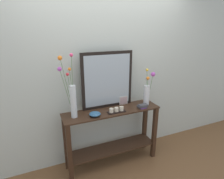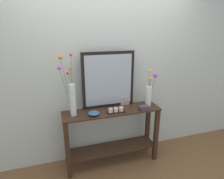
{
  "view_description": "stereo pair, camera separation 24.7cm",
  "coord_description": "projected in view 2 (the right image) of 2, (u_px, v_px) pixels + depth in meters",
  "views": [
    {
      "loc": [
        -0.93,
        -2.16,
        1.92
      ],
      "look_at": [
        0.0,
        0.0,
        1.14
      ],
      "focal_mm": 30.18,
      "sensor_mm": 36.0,
      "label": 1
    },
    {
      "loc": [
        -0.69,
        -2.24,
        1.92
      ],
      "look_at": [
        0.0,
        0.0,
        1.14
      ],
      "focal_mm": 30.18,
      "sensor_mm": 36.0,
      "label": 2
    }
  ],
  "objects": [
    {
      "name": "decorative_bowl",
      "position": [
        94.0,
        113.0,
        2.41
      ],
      "size": [
        0.15,
        0.15,
        0.05
      ],
      "color": "#2D5B84",
      "rests_on": "console_table"
    },
    {
      "name": "candle_tray",
      "position": [
        116.0,
        110.0,
        2.49
      ],
      "size": [
        0.24,
        0.09,
        0.07
      ],
      "color": "black",
      "rests_on": "console_table"
    },
    {
      "name": "vase_right",
      "position": [
        149.0,
        93.0,
        2.65
      ],
      "size": [
        0.15,
        0.16,
        0.52
      ],
      "color": "silver",
      "rests_on": "console_table"
    },
    {
      "name": "wall_back",
      "position": [
        106.0,
        69.0,
        2.67
      ],
      "size": [
        6.4,
        0.08,
        2.7
      ],
      "primitive_type": "cube",
      "color": "beige",
      "rests_on": "ground"
    },
    {
      "name": "mirror_leaning",
      "position": [
        109.0,
        80.0,
        2.57
      ],
      "size": [
        0.73,
        0.03,
        0.78
      ],
      "color": "black",
      "rests_on": "console_table"
    },
    {
      "name": "picture_frame_small",
      "position": [
        125.0,
        101.0,
        2.73
      ],
      "size": [
        0.13,
        0.01,
        0.13
      ],
      "color": "#B7B2AD",
      "rests_on": "console_table"
    },
    {
      "name": "ground_plane",
      "position": [
        112.0,
        162.0,
        2.84
      ],
      "size": [
        7.0,
        6.0,
        0.02
      ],
      "primitive_type": "cube",
      "color": "brown"
    },
    {
      "name": "console_table",
      "position": [
        112.0,
        131.0,
        2.67
      ],
      "size": [
        1.34,
        0.34,
        0.84
      ],
      "color": "#382316",
      "rests_on": "ground"
    },
    {
      "name": "book_stack",
      "position": [
        143.0,
        107.0,
        2.58
      ],
      "size": [
        0.14,
        0.1,
        0.06
      ],
      "color": "#663884",
      "rests_on": "console_table"
    },
    {
      "name": "tall_vase_left",
      "position": [
        71.0,
        94.0,
        2.34
      ],
      "size": [
        0.19,
        0.19,
        0.79
      ],
      "color": "silver",
      "rests_on": "console_table"
    }
  ]
}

